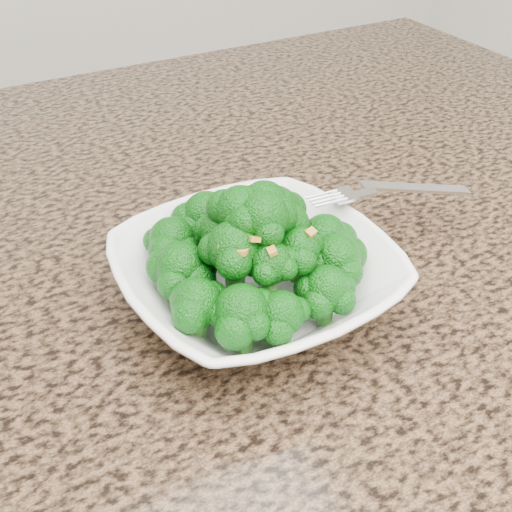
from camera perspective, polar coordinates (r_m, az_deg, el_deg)
granite_counter at (r=0.59m, az=-17.77°, el=-4.85°), size 1.64×1.04×0.03m
bowl at (r=0.53m, az=0.00°, el=-1.99°), size 0.23×0.23×0.05m
broccoli_pile at (r=0.49m, az=0.00°, el=4.02°), size 0.20×0.20×0.08m
garlic_topping at (r=0.47m, az=0.00°, el=8.28°), size 0.12×0.12×0.01m
fork at (r=0.59m, az=9.86°, el=5.60°), size 0.19×0.07×0.01m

